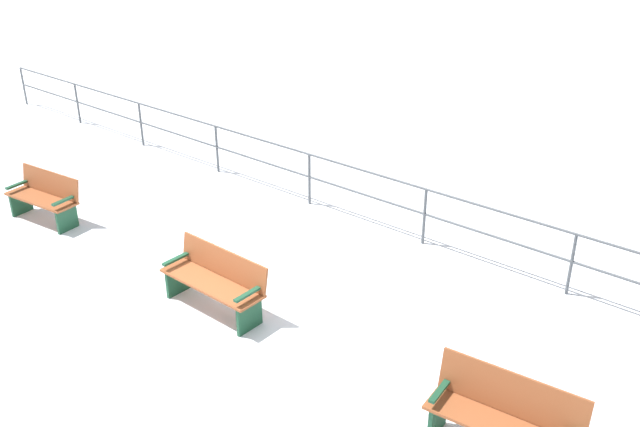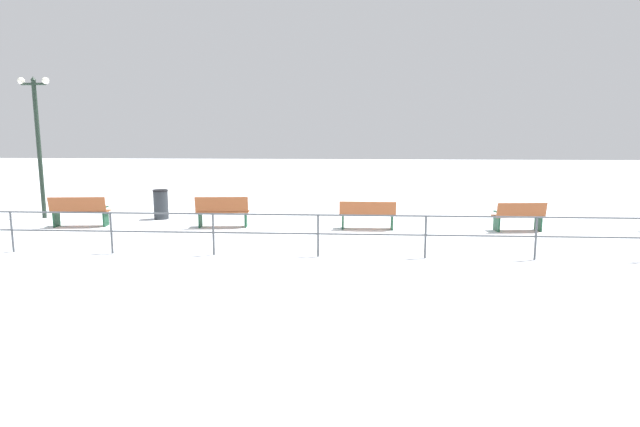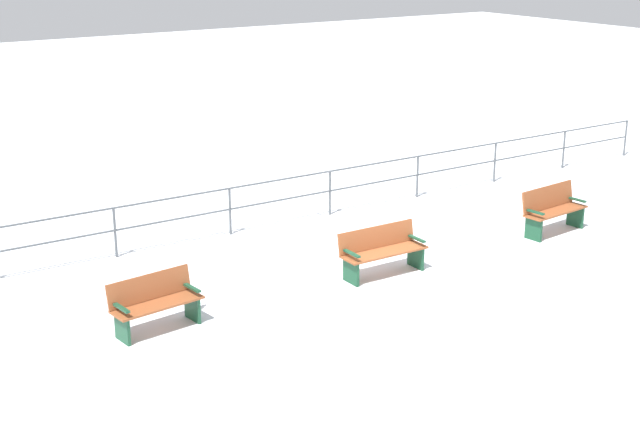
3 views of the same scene
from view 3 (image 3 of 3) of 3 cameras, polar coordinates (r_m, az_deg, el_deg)
name	(u,v)px [view 3 (image 3 of 3)]	position (r m, az deg, el deg)	size (l,w,h in m)	color
ground_plane	(382,274)	(16.54, 3.96, -3.85)	(80.00, 80.00, 0.00)	white
bench_second	(155,302)	(14.37, -10.36, -5.54)	(0.68, 1.50, 0.87)	brown
bench_third	(382,250)	(16.41, 3.92, -2.32)	(0.56, 1.67, 0.86)	brown
bench_fourth	(553,209)	(19.23, 14.46, 0.28)	(0.66, 1.63, 0.96)	brown
waterfront_railing	(282,193)	(19.10, -2.44, 1.31)	(0.05, 22.27, 1.00)	#4C5156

